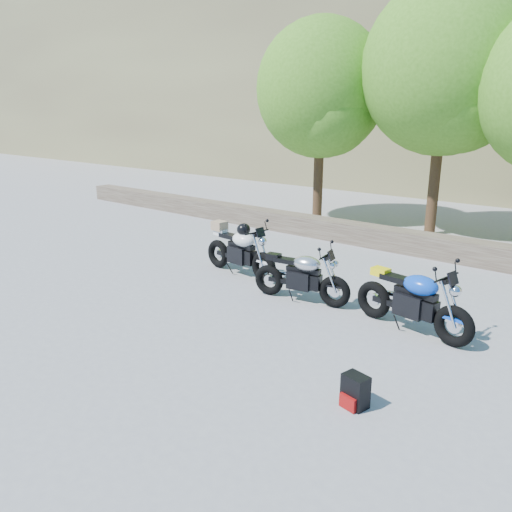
# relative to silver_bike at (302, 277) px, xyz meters

# --- Properties ---
(ground) EXTENTS (90.00, 90.00, 0.00)m
(ground) POSITION_rel_silver_bike_xyz_m (-0.93, -1.34, -0.44)
(ground) COLOR gray
(ground) RESTS_ON ground
(stone_wall) EXTENTS (22.00, 0.55, 0.50)m
(stone_wall) POSITION_rel_silver_bike_xyz_m (-0.93, 4.16, -0.19)
(stone_wall) COLOR #4B3D32
(stone_wall) RESTS_ON ground
(tree_decid_left) EXTENTS (3.67, 3.67, 5.62)m
(tree_decid_left) POSITION_rel_silver_bike_xyz_m (-3.32, 5.79, 3.20)
(tree_decid_left) COLOR #382314
(tree_decid_left) RESTS_ON ground
(tree_decid_mid) EXTENTS (4.08, 4.08, 6.24)m
(tree_decid_mid) POSITION_rel_silver_bike_xyz_m (-0.02, 6.19, 3.60)
(tree_decid_mid) COLOR #382314
(tree_decid_mid) RESTS_ON ground
(silver_bike) EXTENTS (1.78, 0.57, 0.90)m
(silver_bike) POSITION_rel_silver_bike_xyz_m (0.00, 0.00, 0.00)
(silver_bike) COLOR black
(silver_bike) RESTS_ON ground
(white_bike) EXTENTS (1.93, 0.61, 1.07)m
(white_bike) POSITION_rel_silver_bike_xyz_m (-1.80, 0.45, 0.09)
(white_bike) COLOR black
(white_bike) RESTS_ON ground
(blue_bike) EXTENTS (1.94, 0.63, 0.98)m
(blue_bike) POSITION_rel_silver_bike_xyz_m (1.97, 0.00, 0.04)
(blue_bike) COLOR black
(blue_bike) RESTS_ON ground
(backpack) EXTENTS (0.31, 0.29, 0.38)m
(backpack) POSITION_rel_silver_bike_xyz_m (2.28, -2.30, -0.25)
(backpack) COLOR black
(backpack) RESTS_ON ground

